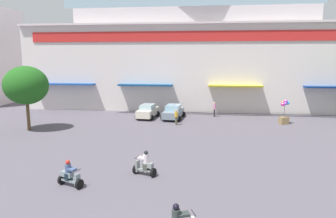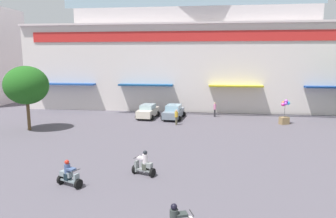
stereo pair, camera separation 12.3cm
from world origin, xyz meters
TOP-DOWN VIEW (x-y plane):
  - ground_plane at (0.00, 13.00)m, footprint 128.00×128.00m
  - colonial_building at (-0.00, 36.47)m, footprint 43.58×17.77m
  - plaza_tree_0 at (-14.55, 18.66)m, footprint 4.06×3.74m
  - parked_car_0 at (-4.60, 25.88)m, footprint 2.46×4.11m
  - parked_car_1 at (-1.69, 25.84)m, footprint 2.56×4.48m
  - scooter_rider_0 at (-1.56, 8.90)m, footprint 1.45×0.97m
  - scooter_rider_5 at (-5.20, 6.85)m, footprint 1.51×1.01m
  - pedestrian_0 at (-1.06, 22.67)m, footprint 0.47×0.47m
  - pedestrian_1 at (2.88, 27.54)m, footprint 0.39×0.39m
  - balloon_vendor_cart at (9.84, 24.39)m, footprint 1.07×0.94m

SIDE VIEW (x-z plane):
  - ground_plane at x=0.00m, z-range 0.00..0.00m
  - scooter_rider_5 at x=-5.20m, z-range -0.13..1.32m
  - scooter_rider_0 at x=-1.56m, z-range -0.14..1.37m
  - parked_car_1 at x=-1.69m, z-range 0.00..1.55m
  - parked_car_0 at x=-4.60m, z-range 0.01..1.55m
  - pedestrian_0 at x=-1.06m, z-range 0.11..1.68m
  - pedestrian_1 at x=2.88m, z-range 0.13..1.82m
  - balloon_vendor_cart at x=9.84m, z-range -0.14..2.43m
  - plaza_tree_0 at x=-14.55m, z-range 1.22..7.23m
  - colonial_building at x=0.00m, z-range -1.07..18.69m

